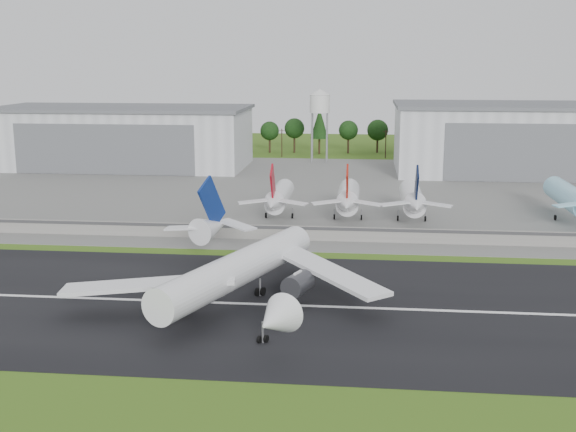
# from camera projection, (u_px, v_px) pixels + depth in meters

# --- Properties ---
(ground) EXTENTS (600.00, 600.00, 0.00)m
(ground) POSITION_uv_depth(u_px,v_px,m) (277.00, 327.00, 112.25)
(ground) COLOR #335614
(ground) RESTS_ON ground
(runway) EXTENTS (320.00, 60.00, 0.10)m
(runway) POSITION_uv_depth(u_px,v_px,m) (284.00, 305.00, 121.95)
(runway) COLOR black
(runway) RESTS_ON ground
(runway_centerline) EXTENTS (220.00, 1.00, 0.02)m
(runway_centerline) POSITION_uv_depth(u_px,v_px,m) (284.00, 305.00, 121.94)
(runway_centerline) COLOR white
(runway_centerline) RESTS_ON runway
(apron) EXTENTS (320.00, 150.00, 0.10)m
(apron) POSITION_uv_depth(u_px,v_px,m) (322.00, 191.00, 228.86)
(apron) COLOR slate
(apron) RESTS_ON ground
(blast_fence) EXTENTS (240.00, 0.61, 3.50)m
(blast_fence) POSITION_uv_depth(u_px,v_px,m) (306.00, 233.00, 165.30)
(blast_fence) COLOR gray
(blast_fence) RESTS_ON ground
(hangar_west) EXTENTS (97.00, 44.00, 23.20)m
(hangar_west) POSITION_uv_depth(u_px,v_px,m) (122.00, 137.00, 278.25)
(hangar_west) COLOR silver
(hangar_west) RESTS_ON ground
(hangar_east) EXTENTS (102.00, 47.00, 25.20)m
(hangar_east) POSITION_uv_depth(u_px,v_px,m) (536.00, 139.00, 262.17)
(hangar_east) COLOR silver
(hangar_east) RESTS_ON ground
(water_tower) EXTENTS (8.40, 8.40, 29.40)m
(water_tower) POSITION_uv_depth(u_px,v_px,m) (320.00, 101.00, 287.34)
(water_tower) COLOR #99999E
(water_tower) RESTS_ON ground
(utility_poles) EXTENTS (230.00, 3.00, 12.00)m
(utility_poles) POSITION_uv_depth(u_px,v_px,m) (333.00, 158.00, 306.62)
(utility_poles) COLOR black
(utility_poles) RESTS_ON ground
(treeline) EXTENTS (320.00, 16.00, 22.00)m
(treeline) POSITION_uv_depth(u_px,v_px,m) (335.00, 153.00, 321.20)
(treeline) COLOR black
(treeline) RESTS_ON ground
(main_airliner) EXTENTS (53.38, 57.27, 18.17)m
(main_airliner) POSITION_uv_depth(u_px,v_px,m) (239.00, 277.00, 121.32)
(main_airliner) COLOR white
(main_airliner) RESTS_ON runway
(parked_jet_red_a) EXTENTS (7.36, 31.29, 16.42)m
(parked_jet_red_a) POSITION_uv_depth(u_px,v_px,m) (278.00, 197.00, 186.26)
(parked_jet_red_a) COLOR white
(parked_jet_red_a) RESTS_ON ground
(parked_jet_red_b) EXTENTS (7.36, 31.29, 16.63)m
(parked_jet_red_b) POSITION_uv_depth(u_px,v_px,m) (348.00, 198.00, 184.41)
(parked_jet_red_b) COLOR white
(parked_jet_red_b) RESTS_ON ground
(parked_jet_navy) EXTENTS (7.36, 31.29, 16.64)m
(parked_jet_navy) POSITION_uv_depth(u_px,v_px,m) (413.00, 199.00, 182.74)
(parked_jet_navy) COLOR white
(parked_jet_navy) RESTS_ON ground
(parked_jet_skyblue) EXTENTS (7.36, 37.29, 16.80)m
(parked_jet_skyblue) POSITION_uv_depth(u_px,v_px,m) (572.00, 198.00, 183.45)
(parked_jet_skyblue) COLOR #91DEFA
(parked_jet_skyblue) RESTS_ON ground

